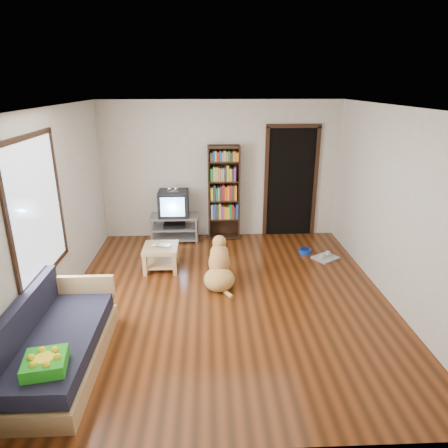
{
  "coord_description": "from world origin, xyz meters",
  "views": [
    {
      "loc": [
        -0.26,
        -4.98,
        2.87
      ],
      "look_at": [
        -0.02,
        0.59,
        0.9
      ],
      "focal_mm": 32.0,
      "sensor_mm": 36.0,
      "label": 1
    }
  ],
  "objects_px": {
    "green_cushion": "(45,363)",
    "tv_stand": "(175,227)",
    "sofa": "(57,346)",
    "crt_tv": "(174,203)",
    "bookshelf": "(224,188)",
    "dog": "(219,268)",
    "grey_rag": "(325,258)",
    "dog_bowl": "(305,251)",
    "laptop": "(160,246)",
    "coffee_table": "(161,253)"
  },
  "relations": [
    {
      "from": "tv_stand",
      "to": "sofa",
      "type": "xyz_separation_m",
      "value": [
        -0.97,
        -3.63,
        -0.01
      ]
    },
    {
      "from": "coffee_table",
      "to": "dog",
      "type": "relative_size",
      "value": 0.61
    },
    {
      "from": "dog_bowl",
      "to": "grey_rag",
      "type": "bearing_deg",
      "value": -39.81
    },
    {
      "from": "sofa",
      "to": "dog",
      "type": "xyz_separation_m",
      "value": [
        1.78,
        1.79,
        0.01
      ]
    },
    {
      "from": "dog_bowl",
      "to": "sofa",
      "type": "bearing_deg",
      "value": -139.22
    },
    {
      "from": "green_cushion",
      "to": "tv_stand",
      "type": "height_order",
      "value": "green_cushion"
    },
    {
      "from": "green_cushion",
      "to": "dog_bowl",
      "type": "relative_size",
      "value": 1.66
    },
    {
      "from": "green_cushion",
      "to": "dog",
      "type": "distance_m",
      "value": 2.88
    },
    {
      "from": "coffee_table",
      "to": "dog",
      "type": "bearing_deg",
      "value": -30.99
    },
    {
      "from": "dog",
      "to": "laptop",
      "type": "bearing_deg",
      "value": 150.39
    },
    {
      "from": "grey_rag",
      "to": "coffee_table",
      "type": "distance_m",
      "value": 2.82
    },
    {
      "from": "tv_stand",
      "to": "coffee_table",
      "type": "height_order",
      "value": "tv_stand"
    },
    {
      "from": "grey_rag",
      "to": "sofa",
      "type": "bearing_deg",
      "value": -144.13
    },
    {
      "from": "grey_rag",
      "to": "sofa",
      "type": "relative_size",
      "value": 0.22
    },
    {
      "from": "laptop",
      "to": "coffee_table",
      "type": "bearing_deg",
      "value": 102.51
    },
    {
      "from": "laptop",
      "to": "coffee_table",
      "type": "xyz_separation_m",
      "value": [
        -0.0,
        0.03,
        -0.13
      ]
    },
    {
      "from": "laptop",
      "to": "grey_rag",
      "type": "height_order",
      "value": "laptop"
    },
    {
      "from": "dog_bowl",
      "to": "crt_tv",
      "type": "relative_size",
      "value": 0.38
    },
    {
      "from": "green_cushion",
      "to": "dog_bowl",
      "type": "distance_m",
      "value": 4.73
    },
    {
      "from": "dog_bowl",
      "to": "sofa",
      "type": "xyz_separation_m",
      "value": [
        -3.34,
        -2.88,
        0.22
      ]
    },
    {
      "from": "grey_rag",
      "to": "dog",
      "type": "height_order",
      "value": "dog"
    },
    {
      "from": "laptop",
      "to": "dog",
      "type": "relative_size",
      "value": 0.34
    },
    {
      "from": "grey_rag",
      "to": "dog",
      "type": "relative_size",
      "value": 0.45
    },
    {
      "from": "dog_bowl",
      "to": "tv_stand",
      "type": "bearing_deg",
      "value": 162.46
    },
    {
      "from": "green_cushion",
      "to": "crt_tv",
      "type": "relative_size",
      "value": 0.63
    },
    {
      "from": "laptop",
      "to": "sofa",
      "type": "xyz_separation_m",
      "value": [
        -0.85,
        -2.32,
        -0.15
      ]
    },
    {
      "from": "grey_rag",
      "to": "tv_stand",
      "type": "relative_size",
      "value": 0.44
    },
    {
      "from": "tv_stand",
      "to": "bookshelf",
      "type": "xyz_separation_m",
      "value": [
        0.95,
        0.09,
        0.73
      ]
    },
    {
      "from": "dog_bowl",
      "to": "coffee_table",
      "type": "distance_m",
      "value": 2.56
    },
    {
      "from": "tv_stand",
      "to": "sofa",
      "type": "bearing_deg",
      "value": -105.02
    },
    {
      "from": "green_cushion",
      "to": "bookshelf",
      "type": "relative_size",
      "value": 0.2
    },
    {
      "from": "laptop",
      "to": "dog",
      "type": "bearing_deg",
      "value": -17.1
    },
    {
      "from": "green_cushion",
      "to": "tv_stand",
      "type": "xyz_separation_m",
      "value": [
        0.85,
        4.19,
        -0.21
      ]
    },
    {
      "from": "crt_tv",
      "to": "coffee_table",
      "type": "height_order",
      "value": "crt_tv"
    },
    {
      "from": "tv_stand",
      "to": "bookshelf",
      "type": "height_order",
      "value": "bookshelf"
    },
    {
      "from": "crt_tv",
      "to": "sofa",
      "type": "distance_m",
      "value": 3.81
    },
    {
      "from": "laptop",
      "to": "sofa",
      "type": "distance_m",
      "value": 2.48
    },
    {
      "from": "tv_stand",
      "to": "coffee_table",
      "type": "distance_m",
      "value": 1.29
    },
    {
      "from": "tv_stand",
      "to": "crt_tv",
      "type": "height_order",
      "value": "crt_tv"
    },
    {
      "from": "crt_tv",
      "to": "grey_rag",
      "type": "bearing_deg",
      "value": -20.94
    },
    {
      "from": "dog_bowl",
      "to": "laptop",
      "type": "bearing_deg",
      "value": -167.29
    },
    {
      "from": "sofa",
      "to": "green_cushion",
      "type": "bearing_deg",
      "value": -77.45
    },
    {
      "from": "sofa",
      "to": "laptop",
      "type": "bearing_deg",
      "value": 69.91
    },
    {
      "from": "crt_tv",
      "to": "tv_stand",
      "type": "bearing_deg",
      "value": -90.0
    },
    {
      "from": "green_cushion",
      "to": "dog_bowl",
      "type": "height_order",
      "value": "green_cushion"
    },
    {
      "from": "crt_tv",
      "to": "bookshelf",
      "type": "relative_size",
      "value": 0.32
    },
    {
      "from": "dog_bowl",
      "to": "crt_tv",
      "type": "xyz_separation_m",
      "value": [
        -2.37,
        0.77,
        0.7
      ]
    },
    {
      "from": "bookshelf",
      "to": "sofa",
      "type": "height_order",
      "value": "bookshelf"
    },
    {
      "from": "dog_bowl",
      "to": "crt_tv",
      "type": "height_order",
      "value": "crt_tv"
    },
    {
      "from": "grey_rag",
      "to": "tv_stand",
      "type": "height_order",
      "value": "tv_stand"
    }
  ]
}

